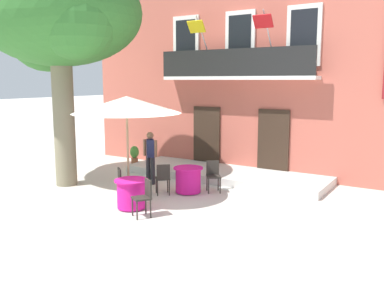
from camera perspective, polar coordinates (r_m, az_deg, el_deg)
ground_plane at (r=11.01m, az=-6.59°, el=-8.51°), size 120.00×120.00×0.00m
building_facade at (r=16.44m, az=9.69°, el=10.35°), size 13.00×5.09×7.50m
entrance_step_platform at (r=14.01m, az=4.50°, el=-4.19°), size 6.87×2.13×0.25m
plane_tree at (r=13.53m, az=-17.92°, el=16.03°), size 5.26×4.62×6.75m
cafe_table_near_tree at (r=12.10m, az=-0.53°, el=-4.95°), size 0.86×0.86×0.76m
cafe_chair_near_tree_0 at (r=12.23m, az=2.94°, el=-4.14°), size 0.56×0.56×0.91m
cafe_chair_near_tree_1 at (r=11.88m, az=-4.03°, el=-4.55°), size 0.57×0.57×0.91m
cafe_table_middle at (r=10.77m, az=-8.33°, el=-6.78°), size 0.86×0.86×0.76m
cafe_chair_middle_0 at (r=10.07m, az=-6.60°, el=-7.04°), size 0.55×0.55×0.91m
cafe_chair_middle_1 at (r=11.43m, az=-9.43°, el=-5.18°), size 0.56×0.56×0.91m
cafe_umbrella at (r=11.10m, az=-8.99°, el=5.31°), size 2.90×2.90×2.85m
ground_planter_left at (r=15.90m, az=-7.93°, el=-1.52°), size 0.34×0.34×0.80m
pedestrian_near_entrance at (r=13.07m, az=-5.77°, el=-1.49°), size 0.53×0.40×1.67m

